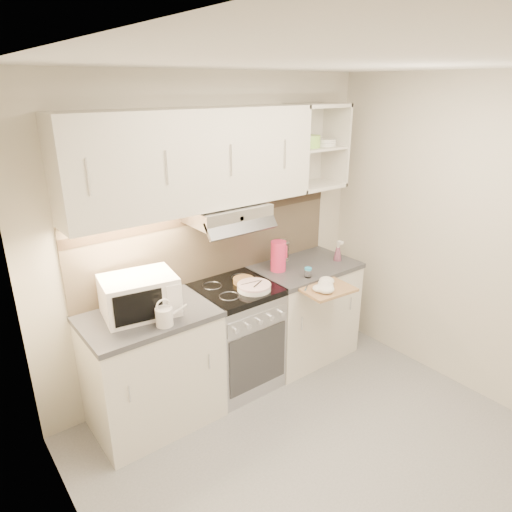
# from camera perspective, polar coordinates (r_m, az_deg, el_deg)

# --- Properties ---
(ground) EXTENTS (3.00, 3.00, 0.00)m
(ground) POSITION_cam_1_polar(r_m,az_deg,el_deg) (3.44, 9.28, -23.81)
(ground) COLOR gray
(ground) RESTS_ON ground
(room_shell) EXTENTS (3.04, 2.84, 2.52)m
(room_shell) POSITION_cam_1_polar(r_m,az_deg,el_deg) (2.83, 5.82, 4.74)
(room_shell) COLOR beige
(room_shell) RESTS_ON ground
(base_cabinet_left) EXTENTS (0.90, 0.60, 0.86)m
(base_cabinet_left) POSITION_cam_1_polar(r_m,az_deg,el_deg) (3.53, -12.76, -13.80)
(base_cabinet_left) COLOR silver
(base_cabinet_left) RESTS_ON ground
(worktop_left) EXTENTS (0.92, 0.62, 0.04)m
(worktop_left) POSITION_cam_1_polar(r_m,az_deg,el_deg) (3.30, -13.37, -7.33)
(worktop_left) COLOR #47474C
(worktop_left) RESTS_ON base_cabinet_left
(base_cabinet_right) EXTENTS (0.90, 0.60, 0.86)m
(base_cabinet_right) POSITION_cam_1_polar(r_m,az_deg,el_deg) (4.26, 5.85, -7.00)
(base_cabinet_right) COLOR silver
(base_cabinet_right) RESTS_ON ground
(worktop_right) EXTENTS (0.92, 0.62, 0.04)m
(worktop_right) POSITION_cam_1_polar(r_m,az_deg,el_deg) (4.07, 6.08, -1.38)
(worktop_right) COLOR #47474C
(worktop_right) RESTS_ON base_cabinet_right
(electric_range) EXTENTS (0.60, 0.60, 0.90)m
(electric_range) POSITION_cam_1_polar(r_m,az_deg,el_deg) (3.83, -2.49, -9.95)
(electric_range) COLOR #B7B7BC
(electric_range) RESTS_ON ground
(microwave) EXTENTS (0.54, 0.43, 0.28)m
(microwave) POSITION_cam_1_polar(r_m,az_deg,el_deg) (3.25, -14.37, -4.79)
(microwave) COLOR white
(microwave) RESTS_ON worktop_left
(watering_can) EXTENTS (0.23, 0.12, 0.19)m
(watering_can) POSITION_cam_1_polar(r_m,az_deg,el_deg) (3.09, -11.28, -7.32)
(watering_can) COLOR silver
(watering_can) RESTS_ON worktop_left
(plate_stack) EXTENTS (0.26, 0.26, 0.06)m
(plate_stack) POSITION_cam_1_polar(r_m,az_deg,el_deg) (3.55, -0.24, -3.89)
(plate_stack) COLOR white
(plate_stack) RESTS_ON electric_range
(bread_loaf) EXTENTS (0.17, 0.17, 0.04)m
(bread_loaf) POSITION_cam_1_polar(r_m,az_deg,el_deg) (3.67, -1.57, -3.07)
(bread_loaf) COLOR #AC784C
(bread_loaf) RESTS_ON electric_range
(pink_pitcher) EXTENTS (0.14, 0.13, 0.26)m
(pink_pitcher) POSITION_cam_1_polar(r_m,az_deg,el_deg) (3.88, 2.82, -0.00)
(pink_pitcher) COLOR #E22C5A
(pink_pitcher) RESTS_ON worktop_right
(glass_jar) EXTENTS (0.10, 0.10, 0.19)m
(glass_jar) POSITION_cam_1_polar(r_m,az_deg,el_deg) (4.11, 3.47, 0.71)
(glass_jar) COLOR silver
(glass_jar) RESTS_ON worktop_right
(spice_jar) EXTENTS (0.06, 0.06, 0.09)m
(spice_jar) POSITION_cam_1_polar(r_m,az_deg,el_deg) (3.79, 6.52, -2.06)
(spice_jar) COLOR silver
(spice_jar) RESTS_ON worktop_right
(spray_bottle) EXTENTS (0.08, 0.08, 0.20)m
(spray_bottle) POSITION_cam_1_polar(r_m,az_deg,el_deg) (4.19, 10.20, 0.48)
(spray_bottle) COLOR pink
(spray_bottle) RESTS_ON worktop_right
(cutting_board) EXTENTS (0.43, 0.40, 0.02)m
(cutting_board) POSITION_cam_1_polar(r_m,az_deg,el_deg) (3.70, 8.56, -3.95)
(cutting_board) COLOR tan
(cutting_board) RESTS_ON base_cabinet_right
(dish_towel) EXTENTS (0.35, 0.33, 0.08)m
(dish_towel) POSITION_cam_1_polar(r_m,az_deg,el_deg) (3.64, 8.62, -3.52)
(dish_towel) COLOR silver
(dish_towel) RESTS_ON cutting_board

